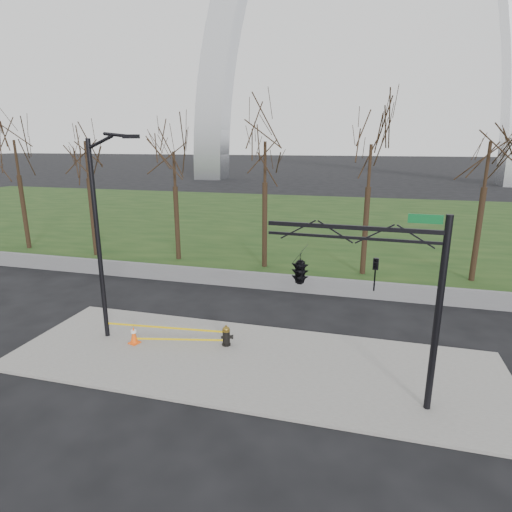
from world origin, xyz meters
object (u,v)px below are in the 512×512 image
(fire_hydrant, at_px, (227,336))
(traffic_signal_mast, at_px, (325,271))
(street_light, at_px, (101,227))
(traffic_cone, at_px, (134,335))

(fire_hydrant, bearing_deg, traffic_signal_mast, -40.30)
(fire_hydrant, relative_size, street_light, 0.10)
(traffic_cone, height_order, traffic_signal_mast, traffic_signal_mast)
(traffic_cone, relative_size, traffic_signal_mast, 0.12)
(fire_hydrant, height_order, street_light, street_light)
(traffic_cone, bearing_deg, fire_hydrant, 12.64)
(fire_hydrant, distance_m, traffic_signal_mast, 5.79)
(fire_hydrant, xyz_separation_m, street_light, (-4.83, -0.52, 4.21))
(fire_hydrant, xyz_separation_m, traffic_signal_mast, (3.93, -2.17, 3.66))
(fire_hydrant, xyz_separation_m, traffic_cone, (-3.61, -0.81, -0.03))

